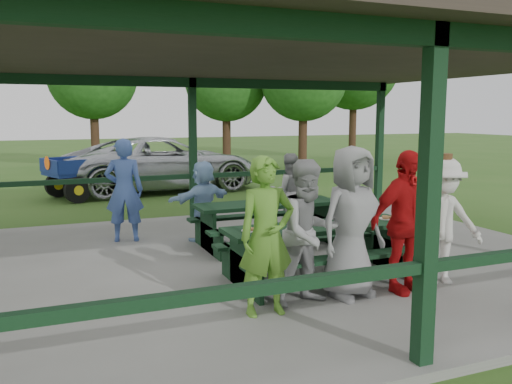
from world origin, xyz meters
name	(u,v)px	position (x,y,z in m)	size (l,w,h in m)	color
ground	(261,266)	(0.00, 0.00, 0.00)	(90.00, 90.00, 0.00)	#2F571B
concrete_slab	(261,263)	(0.00, 0.00, 0.05)	(10.00, 8.00, 0.10)	slate
pavilion_structure	(261,57)	(0.00, 0.00, 3.17)	(10.60, 8.60, 3.24)	black
picnic_table_near	(320,244)	(0.37, -1.20, 0.58)	(2.65, 1.39, 0.75)	black
picnic_table_far	(267,218)	(0.46, 0.80, 0.57)	(2.48, 1.39, 0.75)	black
table_setting	(324,222)	(0.45, -1.17, 0.88)	(2.33, 0.45, 0.10)	white
contestant_green	(267,236)	(-0.82, -2.14, 1.00)	(0.65, 0.43, 1.79)	#558E29
contestant_grey_left	(309,233)	(-0.23, -2.02, 0.96)	(0.84, 0.65, 1.73)	gray
contestant_grey_mid	(351,222)	(0.37, -1.98, 1.03)	(0.91, 0.59, 1.87)	gray
contestant_red	(405,222)	(1.09, -2.08, 1.00)	(1.06, 0.44, 1.81)	#B70F12
contestant_white_fedora	(442,221)	(1.77, -1.98, 0.94)	(1.23, 0.94, 1.74)	silver
spectator_lblue	(203,201)	(-0.43, 1.62, 0.81)	(1.32, 0.42, 1.43)	#91B7E1
spectator_blue	(124,190)	(-1.74, 2.06, 1.01)	(0.67, 0.44, 1.83)	#3F5CA6
spectator_grey	(289,192)	(1.32, 1.75, 0.85)	(0.73, 0.57, 1.50)	gray
pickup_truck	(164,164)	(0.49, 8.85, 0.83)	(2.74, 5.94, 1.65)	silver
farm_trailer	(95,176)	(-1.62, 8.23, 0.61)	(3.53, 2.21, 1.23)	navy
tree_left	(92,75)	(-0.77, 16.40, 3.95)	(3.73, 3.73, 5.83)	#332014
tree_mid	(226,80)	(4.60, 14.86, 3.76)	(3.56, 3.56, 5.56)	#332014
tree_right	(303,78)	(7.21, 12.69, 3.80)	(3.59, 3.59, 5.61)	#332014
tree_far_right	(354,65)	(11.68, 15.95, 4.74)	(4.47, 4.47, 6.99)	#332014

